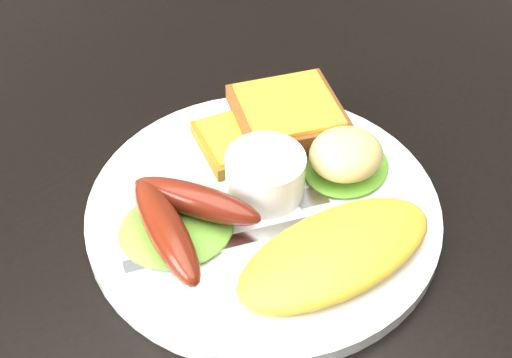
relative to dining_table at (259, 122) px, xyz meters
The scene contains 12 objects.
dining_table is the anchor object (origin of this frame).
plate 0.14m from the dining_table, 123.25° to the right, with size 0.27×0.27×0.01m, color white.
lettuce_left 0.18m from the dining_table, 144.96° to the right, with size 0.09×0.08×0.01m, color #549F32.
lettuce_right 0.12m from the dining_table, 89.12° to the right, with size 0.08×0.07×0.01m, color #4E911C.
omelette 0.20m from the dining_table, 108.95° to the right, with size 0.16×0.07×0.02m, color gold.
sausage_a 0.20m from the dining_table, 144.66° to the right, with size 0.03×0.11×0.03m, color #68230B.
sausage_b 0.17m from the dining_table, 141.51° to the right, with size 0.02×0.10×0.02m, color maroon.
ramekin 0.13m from the dining_table, 122.40° to the right, with size 0.06×0.06×0.04m, color white.
toast_a 0.08m from the dining_table, 136.65° to the right, with size 0.07×0.07×0.01m, color olive.
toast_b 0.08m from the dining_table, 98.98° to the right, with size 0.08×0.08×0.01m, color brown.
potato_salad 0.14m from the dining_table, 91.93° to the right, with size 0.06×0.06×0.03m, color beige.
fork 0.18m from the dining_table, 133.41° to the right, with size 0.14×0.01×0.00m, color #ADAFB7.
Camera 1 is at (-0.29, -0.42, 1.16)m, focal length 50.00 mm.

